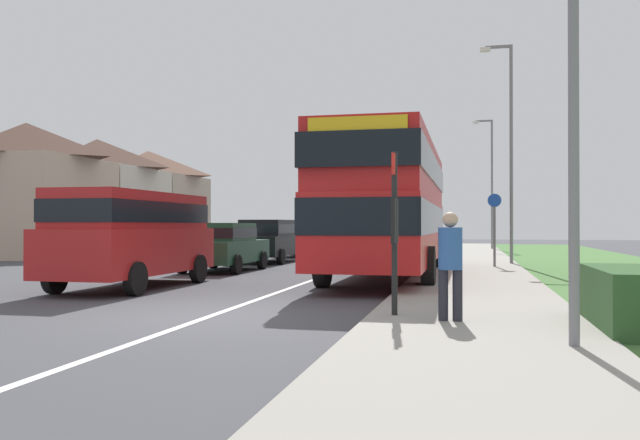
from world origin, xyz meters
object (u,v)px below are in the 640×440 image
parked_car_dark_green (223,245)px  street_lamp_far (490,176)px  parked_car_silver (303,236)px  pedestrian_at_stop (450,261)px  cycle_route_sign (495,227)px  street_lamp_mid (508,140)px  double_decker_bus (390,202)px  parked_car_black (268,239)px  parked_van_red (133,231)px  bus_stop_sign (395,221)px

parked_car_dark_green → street_lamp_far: street_lamp_far is taller
parked_car_dark_green → parked_car_silver: (-0.01, 10.48, 0.08)m
pedestrian_at_stop → street_lamp_far: bearing=87.1°
pedestrian_at_stop → cycle_route_sign: cycle_route_sign is taller
cycle_route_sign → street_lamp_mid: size_ratio=0.32×
street_lamp_far → parked_car_dark_green: bearing=-114.5°
double_decker_bus → pedestrian_at_stop: bearing=-77.9°
parked_car_black → street_lamp_mid: size_ratio=0.54×
double_decker_bus → parked_van_red: double_decker_bus is taller
pedestrian_at_stop → street_lamp_mid: bearing=83.6°
cycle_route_sign → parked_car_silver: bearing=136.9°
pedestrian_at_stop → parked_car_silver: bearing=109.7°
parked_car_dark_green → parked_car_silver: parked_car_silver is taller
double_decker_bus → street_lamp_mid: 7.43m
double_decker_bus → street_lamp_mid: (3.56, 6.06, 2.40)m
parked_car_silver → pedestrian_at_stop: bearing=-70.3°
bus_stop_sign → parked_car_black: bearing=114.1°
double_decker_bus → street_lamp_far: street_lamp_far is taller
parked_car_black → street_lamp_mid: 9.86m
cycle_route_sign → street_lamp_far: 17.35m
double_decker_bus → bus_stop_sign: (1.06, -8.40, -0.60)m
parked_car_dark_green → street_lamp_mid: 10.84m
cycle_route_sign → parked_car_dark_green: bearing=-163.6°
parked_car_dark_green → street_lamp_mid: street_lamp_mid is taller
double_decker_bus → pedestrian_at_stop: (1.90, -8.83, -1.17)m
cycle_route_sign → street_lamp_mid: (0.57, 2.11, 3.11)m
double_decker_bus → parked_car_black: bearing=130.7°
parked_car_dark_green → parked_car_black: bearing=90.8°
bus_stop_sign → cycle_route_sign: 12.50m
parked_car_black → bus_stop_sign: bus_stop_sign is taller
parked_van_red → parked_car_dark_green: size_ratio=1.29×
parked_van_red → pedestrian_at_stop: (7.49, -4.60, -0.36)m
bus_stop_sign → street_lamp_mid: street_lamp_mid is taller
parked_car_silver → bus_stop_sign: 21.37m
parked_car_silver → parked_van_red: bearing=-90.2°
pedestrian_at_stop → street_lamp_mid: (1.66, 14.89, 3.57)m
double_decker_bus → cycle_route_sign: bearing=52.9°
pedestrian_at_stop → street_lamp_far: street_lamp_far is taller
parked_van_red → street_lamp_far: (8.98, 25.28, 3.04)m
parked_car_black → parked_car_silver: parked_car_silver is taller
parked_car_dark_green → parked_car_black: parked_car_black is taller
parked_car_black → cycle_route_sign: (8.59, -2.56, 0.50)m
parked_van_red → parked_car_silver: bearing=89.8°
street_lamp_mid → cycle_route_sign: bearing=-105.0°
parked_van_red → street_lamp_mid: 14.14m
bus_stop_sign → parked_car_silver: bearing=108.0°
parked_van_red → bus_stop_sign: bus_stop_sign is taller
pedestrian_at_stop → parked_car_black: bearing=116.0°
bus_stop_sign → pedestrian_at_stop: bearing=-27.1°
parked_car_silver → street_lamp_mid: street_lamp_mid is taller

